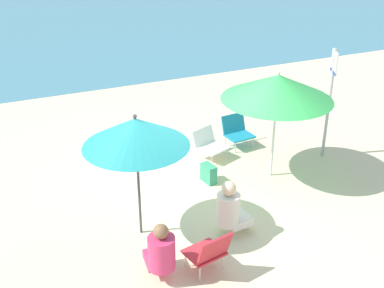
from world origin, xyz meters
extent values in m
plane|color=beige|center=(0.00, 0.00, 0.00)|extent=(40.00, 40.00, 0.00)
cube|color=teal|center=(0.00, 14.11, 0.00)|extent=(40.00, 16.00, 0.01)
cylinder|color=#4C4C51|center=(-1.22, -0.46, 0.94)|extent=(0.04, 0.04, 1.88)
cone|color=teal|center=(-1.22, -0.46, 1.68)|extent=(1.51, 1.51, 0.42)
sphere|color=#4C4C51|center=(-1.22, -0.46, 1.91)|extent=(0.06, 0.06, 0.06)
cylinder|color=silver|center=(1.53, 0.23, 0.97)|extent=(0.04, 0.04, 1.93)
cone|color=green|center=(1.53, 0.23, 1.71)|extent=(1.93, 1.93, 0.44)
sphere|color=silver|center=(1.53, 0.23, 1.96)|extent=(0.06, 0.06, 0.06)
cube|color=red|center=(-0.70, -1.59, 0.26)|extent=(0.57, 0.51, 0.03)
cube|color=red|center=(-0.65, -1.82, 0.47)|extent=(0.52, 0.25, 0.40)
cylinder|color=silver|center=(-0.93, -1.47, 0.12)|extent=(0.02, 0.02, 0.25)
cylinder|color=silver|center=(-0.54, -1.39, 0.12)|extent=(0.02, 0.02, 0.25)
cylinder|color=silver|center=(-0.86, -1.80, 0.12)|extent=(0.02, 0.02, 0.25)
cylinder|color=silver|center=(-0.47, -1.72, 0.12)|extent=(0.02, 0.02, 0.25)
cube|color=teal|center=(1.57, 1.50, 0.25)|extent=(0.57, 0.49, 0.03)
cube|color=teal|center=(1.54, 1.73, 0.44)|extent=(0.54, 0.20, 0.37)
cylinder|color=silver|center=(1.79, 1.35, 0.12)|extent=(0.02, 0.02, 0.24)
cylinder|color=silver|center=(1.37, 1.30, 0.12)|extent=(0.02, 0.02, 0.24)
cylinder|color=silver|center=(1.76, 1.69, 0.12)|extent=(0.02, 0.02, 0.24)
cylinder|color=silver|center=(1.34, 1.65, 0.12)|extent=(0.02, 0.02, 0.24)
cube|color=white|center=(0.84, 1.26, 0.24)|extent=(0.68, 0.64, 0.03)
cube|color=white|center=(0.74, 1.50, 0.40)|extent=(0.55, 0.32, 0.33)
cylinder|color=silver|center=(1.11, 1.16, 0.11)|extent=(0.02, 0.02, 0.22)
cylinder|color=silver|center=(0.70, 1.00, 0.11)|extent=(0.02, 0.02, 0.22)
cylinder|color=silver|center=(0.97, 1.52, 0.11)|extent=(0.02, 0.02, 0.22)
cylinder|color=silver|center=(0.56, 1.36, 0.11)|extent=(0.02, 0.02, 0.22)
cube|color=#DB3866|center=(-1.29, -1.41, 0.22)|extent=(0.39, 0.39, 0.12)
cylinder|color=#896042|center=(-1.28, -1.25, 0.11)|extent=(0.12, 0.12, 0.22)
cylinder|color=#DB3866|center=(-1.31, -1.59, 0.46)|extent=(0.36, 0.36, 0.46)
sphere|color=#896042|center=(-1.31, -1.59, 0.79)|extent=(0.20, 0.20, 0.20)
cube|color=silver|center=(0.13, -1.03, 0.21)|extent=(0.39, 0.38, 0.12)
cylinder|color=beige|center=(0.28, -1.02, 0.10)|extent=(0.12, 0.12, 0.21)
cylinder|color=silver|center=(-0.05, -1.05, 0.45)|extent=(0.35, 0.35, 0.49)
sphere|color=beige|center=(-0.05, -1.05, 0.81)|extent=(0.22, 0.22, 0.22)
cylinder|color=#ADADB2|center=(2.89, 0.48, 1.09)|extent=(0.06, 0.06, 2.17)
cube|color=white|center=(2.89, 0.48, 1.92)|extent=(0.21, 0.37, 0.41)
cube|color=navy|center=(2.89, 0.48, 1.74)|extent=(0.21, 0.38, 0.06)
cube|color=#389970|center=(0.38, 0.48, 0.17)|extent=(0.21, 0.34, 0.34)
camera|label=1|loc=(-3.01, -6.34, 4.47)|focal=45.70mm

